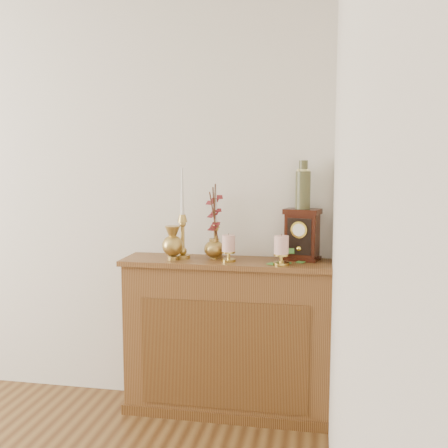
% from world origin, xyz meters
% --- Properties ---
extents(console_shelf, '(1.24, 0.34, 0.93)m').
position_xyz_m(console_shelf, '(1.40, 2.10, 0.44)').
color(console_shelf, brown).
rests_on(console_shelf, ground).
extents(candlestick_left, '(0.09, 0.09, 0.53)m').
position_xyz_m(candlestick_left, '(1.13, 2.10, 1.10)').
color(candlestick_left, '#B59148').
rests_on(candlestick_left, console_shelf).
extents(candlestick_center, '(0.07, 0.07, 0.44)m').
position_xyz_m(candlestick_center, '(1.32, 2.17, 1.07)').
color(candlestick_center, '#B59148').
rests_on(candlestick_center, console_shelf).
extents(bud_vase, '(0.12, 0.12, 0.20)m').
position_xyz_m(bud_vase, '(1.09, 2.04, 1.03)').
color(bud_vase, '#B59148').
rests_on(bud_vase, console_shelf).
extents(ginger_jar, '(0.18, 0.19, 0.44)m').
position_xyz_m(ginger_jar, '(1.31, 2.16, 1.13)').
color(ginger_jar, '#B59148').
rests_on(ginger_jar, console_shelf).
extents(pillar_candle_left, '(0.08, 0.08, 0.16)m').
position_xyz_m(pillar_candle_left, '(1.41, 2.05, 1.02)').
color(pillar_candle_left, gold).
rests_on(pillar_candle_left, console_shelf).
extents(pillar_candle_right, '(0.09, 0.09, 0.18)m').
position_xyz_m(pillar_candle_right, '(1.72, 2.00, 1.02)').
color(pillar_candle_right, gold).
rests_on(pillar_candle_right, console_shelf).
extents(ivy_garland, '(0.51, 0.23, 0.09)m').
position_xyz_m(ivy_garland, '(1.87, 2.08, 0.95)').
color(ivy_garland, '#38752C').
rests_on(ivy_garland, console_shelf).
extents(mantel_clock, '(0.23, 0.18, 0.30)m').
position_xyz_m(mantel_clock, '(1.83, 2.18, 1.08)').
color(mantel_clock, black).
rests_on(mantel_clock, console_shelf).
extents(ceramic_vase, '(0.09, 0.09, 0.28)m').
position_xyz_m(ceramic_vase, '(1.83, 2.18, 1.35)').
color(ceramic_vase, '#193323').
rests_on(ceramic_vase, mantel_clock).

